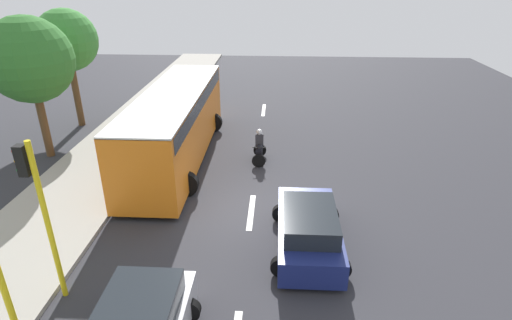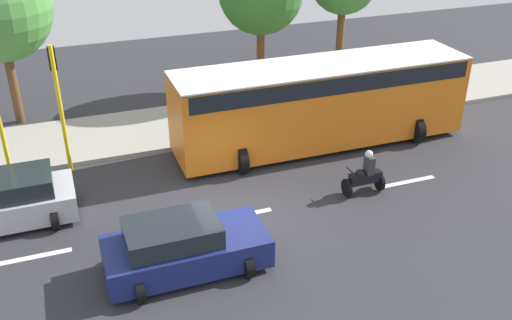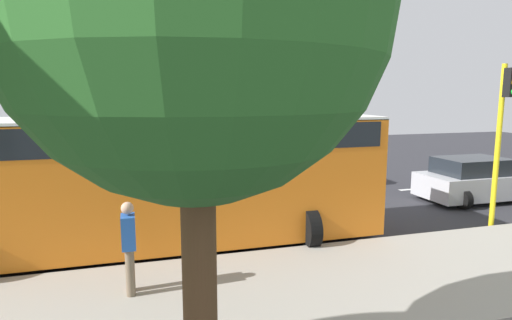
{
  "view_description": "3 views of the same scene",
  "coord_description": "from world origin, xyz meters",
  "px_view_note": "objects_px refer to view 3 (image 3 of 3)",
  "views": [
    {
      "loc": [
        -0.87,
        12.74,
        7.99
      ],
      "look_at": [
        -0.09,
        -1.63,
        1.34
      ],
      "focal_mm": 28.89,
      "sensor_mm": 36.0,
      "label": 1
    },
    {
      "loc": [
        -14.12,
        4.46,
        9.85
      ],
      "look_at": [
        1.56,
        -1.27,
        0.96
      ],
      "focal_mm": 40.66,
      "sensor_mm": 36.0,
      "label": 2
    },
    {
      "loc": [
        14.0,
        -5.13,
        3.71
      ],
      "look_at": [
        0.47,
        -1.17,
        1.53
      ],
      "focal_mm": 30.03,
      "sensor_mm": 36.0,
      "label": 3
    }
  ],
  "objects_px": {
    "pedestrian_near_signal": "(129,245)",
    "traffic_light_midblock": "(503,123)",
    "city_bus": "(155,173)",
    "motorcycle": "(156,188)",
    "car_dark_blue": "(314,168)",
    "street_tree_center": "(194,11)",
    "car_silver": "(476,180)"
  },
  "relations": [
    {
      "from": "pedestrian_near_signal",
      "to": "traffic_light_midblock",
      "type": "relative_size",
      "value": 0.38
    },
    {
      "from": "city_bus",
      "to": "traffic_light_midblock",
      "type": "relative_size",
      "value": 2.44
    },
    {
      "from": "motorcycle",
      "to": "traffic_light_midblock",
      "type": "bearing_deg",
      "value": 60.94
    },
    {
      "from": "car_dark_blue",
      "to": "city_bus",
      "type": "relative_size",
      "value": 0.39
    },
    {
      "from": "motorcycle",
      "to": "pedestrian_near_signal",
      "type": "height_order",
      "value": "pedestrian_near_signal"
    },
    {
      "from": "traffic_light_midblock",
      "to": "street_tree_center",
      "type": "relative_size",
      "value": 0.71
    },
    {
      "from": "traffic_light_midblock",
      "to": "street_tree_center",
      "type": "height_order",
      "value": "street_tree_center"
    },
    {
      "from": "motorcycle",
      "to": "pedestrian_near_signal",
      "type": "xyz_separation_m",
      "value": [
        6.48,
        -0.83,
        0.42
      ]
    },
    {
      "from": "pedestrian_near_signal",
      "to": "street_tree_center",
      "type": "relative_size",
      "value": 0.27
    },
    {
      "from": "car_silver",
      "to": "pedestrian_near_signal",
      "type": "xyz_separation_m",
      "value": [
        4.31,
        -11.66,
        0.35
      ]
    },
    {
      "from": "car_dark_blue",
      "to": "pedestrian_near_signal",
      "type": "distance_m",
      "value": 11.05
    },
    {
      "from": "car_silver",
      "to": "traffic_light_midblock",
      "type": "height_order",
      "value": "traffic_light_midblock"
    },
    {
      "from": "motorcycle",
      "to": "car_dark_blue",
      "type": "bearing_deg",
      "value": 105.86
    },
    {
      "from": "city_bus",
      "to": "pedestrian_near_signal",
      "type": "xyz_separation_m",
      "value": [
        2.69,
        -0.63,
        -0.79
      ]
    },
    {
      "from": "traffic_light_midblock",
      "to": "car_silver",
      "type": "bearing_deg",
      "value": 144.76
    },
    {
      "from": "car_silver",
      "to": "traffic_light_midblock",
      "type": "bearing_deg",
      "value": -35.24
    },
    {
      "from": "car_silver",
      "to": "car_dark_blue",
      "type": "xyz_separation_m",
      "value": [
        -4.0,
        -4.38,
        0.0
      ]
    },
    {
      "from": "car_dark_blue",
      "to": "pedestrian_near_signal",
      "type": "relative_size",
      "value": 2.53
    },
    {
      "from": "city_bus",
      "to": "motorcycle",
      "type": "distance_m",
      "value": 3.98
    },
    {
      "from": "motorcycle",
      "to": "street_tree_center",
      "type": "bearing_deg",
      "value": -0.56
    },
    {
      "from": "car_silver",
      "to": "city_bus",
      "type": "height_order",
      "value": "city_bus"
    },
    {
      "from": "pedestrian_near_signal",
      "to": "motorcycle",
      "type": "bearing_deg",
      "value": 172.67
    },
    {
      "from": "city_bus",
      "to": "street_tree_center",
      "type": "bearing_deg",
      "value": 1.0
    },
    {
      "from": "car_dark_blue",
      "to": "street_tree_center",
      "type": "bearing_deg",
      "value": -29.14
    },
    {
      "from": "motorcycle",
      "to": "pedestrian_near_signal",
      "type": "bearing_deg",
      "value": -7.33
    },
    {
      "from": "car_silver",
      "to": "motorcycle",
      "type": "bearing_deg",
      "value": -101.31
    },
    {
      "from": "car_silver",
      "to": "street_tree_center",
      "type": "height_order",
      "value": "street_tree_center"
    },
    {
      "from": "motorcycle",
      "to": "traffic_light_midblock",
      "type": "distance_m",
      "value": 10.4
    },
    {
      "from": "motorcycle",
      "to": "car_silver",
      "type": "bearing_deg",
      "value": 78.69
    },
    {
      "from": "car_silver",
      "to": "street_tree_center",
      "type": "bearing_deg",
      "value": -54.68
    },
    {
      "from": "pedestrian_near_signal",
      "to": "traffic_light_midblock",
      "type": "bearing_deg",
      "value": 99.06
    },
    {
      "from": "traffic_light_midblock",
      "to": "street_tree_center",
      "type": "xyz_separation_m",
      "value": [
        4.97,
        -8.97,
        1.54
      ]
    }
  ]
}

